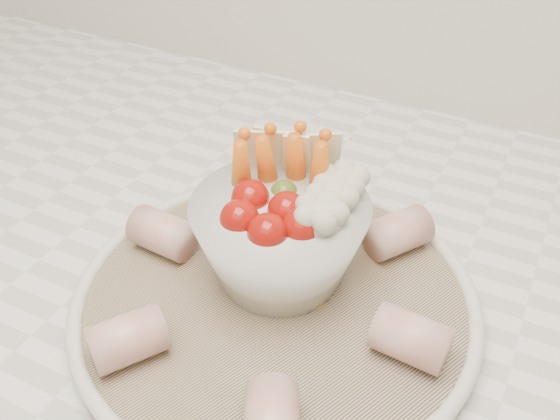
% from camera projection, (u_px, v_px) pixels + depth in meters
% --- Properties ---
extents(serving_platter, '(0.42, 0.42, 0.02)m').
position_uv_depth(serving_platter, '(275.00, 300.00, 0.50)').
color(serving_platter, navy).
rests_on(serving_platter, kitchen_counter).
extents(veggie_bowl, '(0.14, 0.14, 0.12)m').
position_uv_depth(veggie_bowl, '(282.00, 232.00, 0.49)').
color(veggie_bowl, silver).
rests_on(veggie_bowl, serving_platter).
extents(cured_meat_rolls, '(0.28, 0.29, 0.04)m').
position_uv_depth(cured_meat_rolls, '(275.00, 281.00, 0.49)').
color(cured_meat_rolls, '#B65953').
rests_on(cured_meat_rolls, serving_platter).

